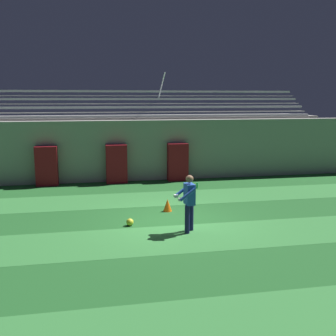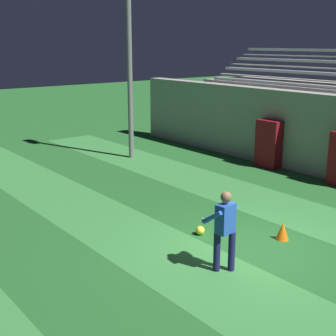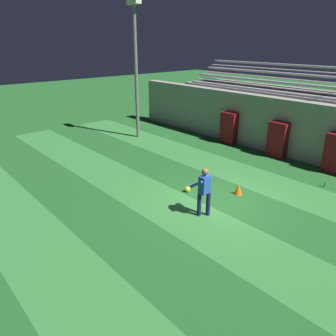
% 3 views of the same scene
% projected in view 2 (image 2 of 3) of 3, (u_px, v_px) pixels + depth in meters
% --- Properties ---
extents(ground_plane, '(80.00, 80.00, 0.00)m').
position_uv_depth(ground_plane, '(251.00, 251.00, 10.32)').
color(ground_plane, '#236028').
extents(turf_stripe_mid, '(28.00, 2.20, 0.01)m').
position_uv_depth(turf_stripe_mid, '(198.00, 272.00, 9.35)').
color(turf_stripe_mid, '#38843D').
rests_on(turf_stripe_mid, ground).
extents(turf_stripe_far, '(28.00, 2.20, 0.01)m').
position_uv_depth(turf_stripe_far, '(324.00, 221.00, 12.01)').
color(turf_stripe_far, '#38843D').
rests_on(turf_stripe_far, ground).
extents(padding_pillar_far_left, '(0.94, 0.44, 1.74)m').
position_uv_depth(padding_pillar_far_left, '(269.00, 144.00, 17.06)').
color(padding_pillar_far_left, maroon).
rests_on(padding_pillar_far_left, ground).
extents(floodlight_pole, '(0.90, 0.36, 7.65)m').
position_uv_depth(floodlight_pole, '(129.00, 31.00, 17.46)').
color(floodlight_pole, slate).
rests_on(floodlight_pole, ground).
extents(goalkeeper, '(0.58, 0.62, 1.67)m').
position_uv_depth(goalkeeper, '(224.00, 226.00, 9.21)').
color(goalkeeper, '#19194C').
rests_on(goalkeeper, ground).
extents(soccer_ball, '(0.22, 0.22, 0.22)m').
position_uv_depth(soccer_ball, '(200.00, 230.00, 11.17)').
color(soccer_ball, yellow).
rests_on(soccer_ball, ground).
extents(traffic_cone, '(0.30, 0.30, 0.42)m').
position_uv_depth(traffic_cone, '(283.00, 231.00, 10.88)').
color(traffic_cone, orange).
rests_on(traffic_cone, ground).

